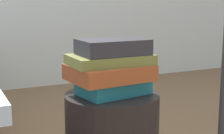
# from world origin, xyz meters

# --- Properties ---
(book_teal) EXTENTS (0.25, 0.19, 0.05)m
(book_teal) POSITION_xyz_m (0.01, 0.00, 0.45)
(book_teal) COLOR #1E727F
(book_teal) RESTS_ON side_table
(book_rust) EXTENTS (0.29, 0.23, 0.05)m
(book_rust) POSITION_xyz_m (-0.01, -0.00, 0.50)
(book_rust) COLOR #994723
(book_rust) RESTS_ON book_teal
(book_olive) EXTENTS (0.28, 0.17, 0.04)m
(book_olive) POSITION_xyz_m (-0.01, 0.00, 0.55)
(book_olive) COLOR olive
(book_olive) RESTS_ON book_rust
(book_charcoal) EXTENTS (0.23, 0.15, 0.05)m
(book_charcoal) POSITION_xyz_m (0.00, -0.01, 0.59)
(book_charcoal) COLOR #28282D
(book_charcoal) RESTS_ON book_olive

